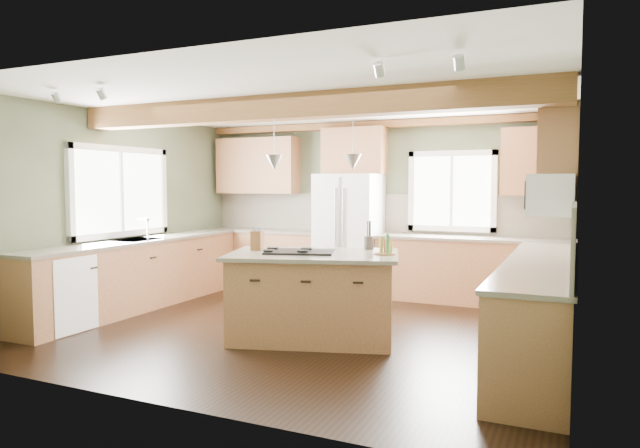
% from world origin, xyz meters
% --- Properties ---
extents(floor, '(5.60, 5.60, 0.00)m').
position_xyz_m(floor, '(0.00, 0.00, 0.00)').
color(floor, black).
rests_on(floor, ground).
extents(ceiling, '(5.60, 5.60, 0.00)m').
position_xyz_m(ceiling, '(0.00, 0.00, 2.60)').
color(ceiling, silver).
rests_on(ceiling, wall_back).
extents(wall_back, '(5.60, 0.00, 5.60)m').
position_xyz_m(wall_back, '(0.00, 2.50, 1.30)').
color(wall_back, '#414933').
rests_on(wall_back, ground).
extents(wall_left, '(0.00, 5.00, 5.00)m').
position_xyz_m(wall_left, '(-2.80, 0.00, 1.30)').
color(wall_left, '#414933').
rests_on(wall_left, ground).
extents(wall_right, '(0.00, 5.00, 5.00)m').
position_xyz_m(wall_right, '(2.80, 0.00, 1.30)').
color(wall_right, '#414933').
rests_on(wall_right, ground).
extents(ceiling_beam, '(5.55, 0.26, 0.26)m').
position_xyz_m(ceiling_beam, '(0.00, -0.34, 2.47)').
color(ceiling_beam, brown).
rests_on(ceiling_beam, ceiling).
extents(soffit_trim, '(5.55, 0.20, 0.10)m').
position_xyz_m(soffit_trim, '(0.00, 2.40, 2.54)').
color(soffit_trim, brown).
rests_on(soffit_trim, ceiling).
extents(backsplash_back, '(5.58, 0.03, 0.58)m').
position_xyz_m(backsplash_back, '(0.00, 2.48, 1.21)').
color(backsplash_back, brown).
rests_on(backsplash_back, wall_back).
extents(backsplash_right, '(0.03, 3.70, 0.58)m').
position_xyz_m(backsplash_right, '(2.78, 0.05, 1.21)').
color(backsplash_right, brown).
rests_on(backsplash_right, wall_right).
extents(base_cab_back_left, '(2.02, 0.60, 0.88)m').
position_xyz_m(base_cab_back_left, '(-1.79, 2.20, 0.44)').
color(base_cab_back_left, brown).
rests_on(base_cab_back_left, floor).
extents(counter_back_left, '(2.06, 0.64, 0.04)m').
position_xyz_m(counter_back_left, '(-1.79, 2.20, 0.90)').
color(counter_back_left, '#494035').
rests_on(counter_back_left, base_cab_back_left).
extents(base_cab_back_right, '(2.62, 0.60, 0.88)m').
position_xyz_m(base_cab_back_right, '(1.49, 2.20, 0.44)').
color(base_cab_back_right, brown).
rests_on(base_cab_back_right, floor).
extents(counter_back_right, '(2.66, 0.64, 0.04)m').
position_xyz_m(counter_back_right, '(1.49, 2.20, 0.90)').
color(counter_back_right, '#494035').
rests_on(counter_back_right, base_cab_back_right).
extents(base_cab_left, '(0.60, 3.70, 0.88)m').
position_xyz_m(base_cab_left, '(-2.50, 0.05, 0.44)').
color(base_cab_left, brown).
rests_on(base_cab_left, floor).
extents(counter_left, '(0.64, 3.74, 0.04)m').
position_xyz_m(counter_left, '(-2.50, 0.05, 0.90)').
color(counter_left, '#494035').
rests_on(counter_left, base_cab_left).
extents(base_cab_right, '(0.60, 3.70, 0.88)m').
position_xyz_m(base_cab_right, '(2.50, 0.05, 0.44)').
color(base_cab_right, brown).
rests_on(base_cab_right, floor).
extents(counter_right, '(0.64, 3.74, 0.04)m').
position_xyz_m(counter_right, '(2.50, 0.05, 0.90)').
color(counter_right, '#494035').
rests_on(counter_right, base_cab_right).
extents(upper_cab_back_left, '(1.40, 0.35, 0.90)m').
position_xyz_m(upper_cab_back_left, '(-1.99, 2.33, 1.95)').
color(upper_cab_back_left, brown).
rests_on(upper_cab_back_left, wall_back).
extents(upper_cab_over_fridge, '(0.96, 0.35, 0.70)m').
position_xyz_m(upper_cab_over_fridge, '(-0.30, 2.33, 2.15)').
color(upper_cab_over_fridge, brown).
rests_on(upper_cab_over_fridge, wall_back).
extents(upper_cab_right, '(0.35, 2.20, 0.90)m').
position_xyz_m(upper_cab_right, '(2.62, 0.90, 1.95)').
color(upper_cab_right, brown).
rests_on(upper_cab_right, wall_right).
extents(upper_cab_back_corner, '(0.90, 0.35, 0.90)m').
position_xyz_m(upper_cab_back_corner, '(2.30, 2.33, 1.95)').
color(upper_cab_back_corner, brown).
rests_on(upper_cab_back_corner, wall_back).
extents(window_left, '(0.04, 1.60, 1.05)m').
position_xyz_m(window_left, '(-2.78, 0.05, 1.55)').
color(window_left, white).
rests_on(window_left, wall_left).
extents(window_back, '(1.10, 0.04, 1.00)m').
position_xyz_m(window_back, '(1.15, 2.48, 1.55)').
color(window_back, white).
rests_on(window_back, wall_back).
extents(sink, '(0.50, 0.65, 0.03)m').
position_xyz_m(sink, '(-2.50, 0.05, 0.91)').
color(sink, '#262628').
rests_on(sink, counter_left).
extents(faucet, '(0.02, 0.02, 0.28)m').
position_xyz_m(faucet, '(-2.32, 0.05, 1.05)').
color(faucet, '#B2B2B7').
rests_on(faucet, sink).
extents(dishwasher, '(0.60, 0.60, 0.84)m').
position_xyz_m(dishwasher, '(-2.49, -1.25, 0.43)').
color(dishwasher, white).
rests_on(dishwasher, floor).
extents(oven, '(0.60, 0.72, 0.84)m').
position_xyz_m(oven, '(2.49, -1.25, 0.43)').
color(oven, white).
rests_on(oven, floor).
extents(microwave, '(0.40, 0.70, 0.38)m').
position_xyz_m(microwave, '(2.58, -0.05, 1.55)').
color(microwave, white).
rests_on(microwave, wall_right).
extents(pendant_left, '(0.18, 0.18, 0.16)m').
position_xyz_m(pendant_left, '(-0.14, -0.46, 1.88)').
color(pendant_left, '#B2B2B7').
rests_on(pendant_left, ceiling).
extents(pendant_right, '(0.18, 0.18, 0.16)m').
position_xyz_m(pendant_right, '(0.66, -0.21, 1.88)').
color(pendant_right, '#B2B2B7').
rests_on(pendant_right, ceiling).
extents(refrigerator, '(0.90, 0.74, 1.80)m').
position_xyz_m(refrigerator, '(-0.30, 2.12, 0.90)').
color(refrigerator, silver).
rests_on(refrigerator, floor).
extents(island, '(1.90, 1.46, 0.88)m').
position_xyz_m(island, '(0.26, -0.34, 0.44)').
color(island, brown).
rests_on(island, floor).
extents(island_top, '(2.03, 1.60, 0.04)m').
position_xyz_m(island_top, '(0.26, -0.34, 0.90)').
color(island_top, '#494035').
rests_on(island_top, island).
extents(cooktop, '(0.83, 0.67, 0.02)m').
position_xyz_m(cooktop, '(0.12, -0.38, 0.93)').
color(cooktop, black).
rests_on(cooktop, island_top).
extents(knife_block, '(0.13, 0.10, 0.21)m').
position_xyz_m(knife_block, '(-0.41, -0.38, 1.03)').
color(knife_block, brown).
rests_on(knife_block, island_top).
extents(utensil_crock, '(0.13, 0.13, 0.15)m').
position_xyz_m(utensil_crock, '(0.68, 0.22, 0.99)').
color(utensil_crock, '#433A35').
rests_on(utensil_crock, island_top).
extents(bottle_tray, '(0.30, 0.30, 0.20)m').
position_xyz_m(bottle_tray, '(0.99, -0.14, 1.02)').
color(bottle_tray, brown).
rests_on(bottle_tray, island_top).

